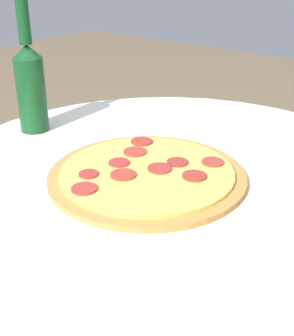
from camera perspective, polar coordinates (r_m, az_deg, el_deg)
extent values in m
cylinder|color=silver|center=(1.03, 2.82, -18.15)|extent=(0.10, 0.10, 0.64)
cylinder|color=silver|center=(0.83, 3.31, -1.38)|extent=(0.90, 0.90, 0.02)
cylinder|color=#C68E47|center=(0.81, 0.00, -0.96)|extent=(0.34, 0.34, 0.01)
cylinder|color=#EACC60|center=(0.80, 0.00, -0.45)|extent=(0.30, 0.30, 0.01)
cylinder|color=#B83230|center=(0.79, -7.13, -0.73)|extent=(0.03, 0.03, 0.00)
cylinder|color=#AC362A|center=(0.91, -0.64, 3.25)|extent=(0.04, 0.04, 0.00)
cylinder|color=#B13B2F|center=(0.78, -2.91, -0.82)|extent=(0.04, 0.04, 0.00)
cylinder|color=#AD3D33|center=(0.83, 8.02, 0.73)|extent=(0.04, 0.04, 0.00)
cylinder|color=#B13630|center=(0.80, 1.55, -0.04)|extent=(0.04, 0.04, 0.00)
cylinder|color=#B23233|center=(0.83, -3.43, 0.66)|extent=(0.04, 0.04, 0.00)
cylinder|color=#B73A30|center=(0.86, -1.60, 1.93)|extent=(0.04, 0.04, 0.00)
cylinder|color=#A23333|center=(0.83, 3.76, 0.71)|extent=(0.04, 0.04, 0.00)
cylinder|color=#B7382F|center=(0.74, -7.65, -2.51)|extent=(0.04, 0.04, 0.00)
cylinder|color=#AD3528|center=(0.78, 5.80, -0.96)|extent=(0.04, 0.04, 0.00)
cylinder|color=#144C23|center=(1.02, -13.89, 8.64)|extent=(0.06, 0.06, 0.16)
cone|color=#144C23|center=(1.00, -14.46, 13.65)|extent=(0.06, 0.06, 0.03)
cylinder|color=#144C23|center=(0.99, -14.85, 17.01)|extent=(0.03, 0.03, 0.09)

